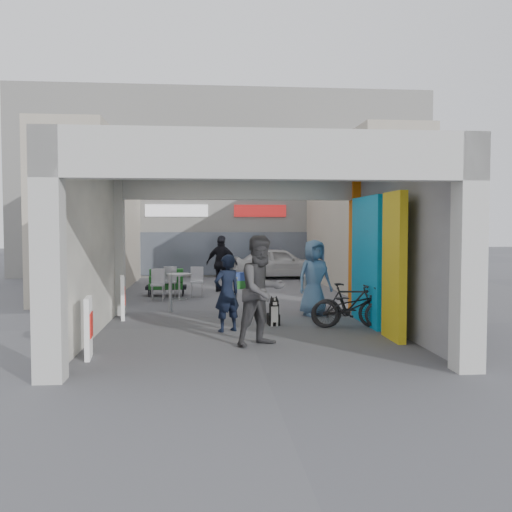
{
  "coord_description": "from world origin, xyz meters",
  "views": [
    {
      "loc": [
        -0.87,
        -12.03,
        2.15
      ],
      "look_at": [
        0.32,
        1.0,
        1.46
      ],
      "focal_mm": 40.0,
      "sensor_mm": 36.0,
      "label": 1
    }
  ],
  "objects": [
    {
      "name": "man_crates",
      "position": [
        -0.29,
        6.63,
        0.92
      ],
      "size": [
        1.17,
        0.84,
        1.85
      ],
      "primitive_type": "imported",
      "rotation": [
        0.0,
        0.0,
        2.73
      ],
      "color": "black",
      "rests_on": "ground"
    },
    {
      "name": "advert_board_near",
      "position": [
        -2.75,
        -2.65,
        0.51
      ],
      "size": [
        0.15,
        0.56,
        1.0
      ],
      "rotation": [
        0.0,
        0.0,
        0.1
      ],
      "color": "silver",
      "rests_on": "ground"
    },
    {
      "name": "produce_stand",
      "position": [
        -2.04,
        5.75,
        0.32
      ],
      "size": [
        1.24,
        0.67,
        0.81
      ],
      "rotation": [
        0.0,
        0.0,
        -0.14
      ],
      "color": "black",
      "rests_on": "ground"
    },
    {
      "name": "man_with_dog",
      "position": [
        -0.41,
        -0.48,
        0.79
      ],
      "size": [
        0.69,
        0.6,
        1.58
      ],
      "primitive_type": "imported",
      "rotation": [
        0.0,
        0.0,
        3.63
      ],
      "color": "black",
      "rests_on": "ground"
    },
    {
      "name": "white_van",
      "position": [
        2.2,
        11.19,
        0.64
      ],
      "size": [
        3.79,
        1.56,
        1.29
      ],
      "primitive_type": "imported",
      "rotation": [
        0.0,
        0.0,
        1.58
      ],
      "color": "silver",
      "rests_on": "ground"
    },
    {
      "name": "man_elderly",
      "position": [
        1.77,
        1.43,
        0.91
      ],
      "size": [
        1.04,
        0.86,
        1.82
      ],
      "primitive_type": "imported",
      "rotation": [
        0.0,
        0.0,
        0.36
      ],
      "color": "#577DA9",
      "rests_on": "ground"
    },
    {
      "name": "border_collie",
      "position": [
        0.63,
        0.14,
        0.26
      ],
      "size": [
        0.24,
        0.47,
        0.65
      ],
      "rotation": [
        0.0,
        0.0,
        0.06
      ],
      "color": "black",
      "rests_on": "ground"
    },
    {
      "name": "bicycle_front",
      "position": [
        2.22,
        -0.33,
        0.45
      ],
      "size": [
        1.78,
        0.88,
        0.9
      ],
      "primitive_type": "imported",
      "rotation": [
        0.0,
        0.0,
        1.4
      ],
      "color": "black",
      "rests_on": "ground"
    },
    {
      "name": "crate_stack",
      "position": [
        0.41,
        7.51,
        0.28
      ],
      "size": [
        0.51,
        0.43,
        0.56
      ],
      "rotation": [
        0.0,
        0.0,
        0.2
      ],
      "color": "#16501E",
      "rests_on": "ground"
    },
    {
      "name": "plaza_bldg_right",
      "position": [
        4.5,
        7.5,
        2.5
      ],
      "size": [
        2.0,
        9.0,
        5.0
      ],
      "primitive_type": "cube",
      "color": "#B5AB96",
      "rests_on": "ground"
    },
    {
      "name": "bollard_left",
      "position": [
        -1.72,
        2.33,
        0.47
      ],
      "size": [
        0.09,
        0.09,
        0.95
      ],
      "primitive_type": "cylinder",
      "color": "#969A9E",
      "rests_on": "ground"
    },
    {
      "name": "bollard_center",
      "position": [
        -0.08,
        2.39,
        0.42
      ],
      "size": [
        0.09,
        0.09,
        0.83
      ],
      "primitive_type": "cylinder",
      "color": "#969A9E",
      "rests_on": "ground"
    },
    {
      "name": "plaza_bldg_left",
      "position": [
        -4.5,
        7.5,
        2.5
      ],
      "size": [
        2.0,
        9.0,
        5.0
      ],
      "primitive_type": "cube",
      "color": "#B5AB96",
      "rests_on": "ground"
    },
    {
      "name": "man_back_turned",
      "position": [
        0.17,
        -1.89,
        0.99
      ],
      "size": [
        1.21,
        1.14,
        1.98
      ],
      "primitive_type": "imported",
      "rotation": [
        0.0,
        0.0,
        0.54
      ],
      "color": "#3C3B3E",
      "rests_on": "ground"
    },
    {
      "name": "bicycle_rear",
      "position": [
        2.2,
        -0.27,
        0.47
      ],
      "size": [
        1.62,
        0.62,
        0.95
      ],
      "primitive_type": "imported",
      "rotation": [
        0.0,
        0.0,
        1.46
      ],
      "color": "black",
      "rests_on": "ground"
    },
    {
      "name": "far_building",
      "position": [
        -0.0,
        13.99,
        3.99
      ],
      "size": [
        18.0,
        4.08,
        8.0
      ],
      "color": "white",
      "rests_on": "ground"
    },
    {
      "name": "bollard_right",
      "position": [
        1.72,
        2.32,
        0.44
      ],
      "size": [
        0.09,
        0.09,
        0.89
      ],
      "primitive_type": "cylinder",
      "color": "#969A9E",
      "rests_on": "ground"
    },
    {
      "name": "ground",
      "position": [
        0.0,
        0.0,
        0.0
      ],
      "size": [
        90.0,
        90.0,
        0.0
      ],
      "primitive_type": "plane",
      "color": "#515156",
      "rests_on": "ground"
    },
    {
      "name": "cafe_set",
      "position": [
        -1.72,
        5.01,
        0.32
      ],
      "size": [
        1.51,
        1.22,
        0.91
      ],
      "rotation": [
        0.0,
        0.0,
        -0.33
      ],
      "color": "#A7A7AC",
      "rests_on": "ground"
    },
    {
      "name": "advert_board_far",
      "position": [
        -2.75,
        1.26,
        0.51
      ],
      "size": [
        0.17,
        0.56,
        1.0
      ],
      "rotation": [
        0.0,
        0.0,
        0.16
      ],
      "color": "silver",
      "rests_on": "ground"
    },
    {
      "name": "arcade_canopy",
      "position": [
        0.54,
        -0.82,
        2.3
      ],
      "size": [
        6.4,
        6.45,
        6.4
      ],
      "color": "#B6B6B2",
      "rests_on": "ground"
    }
  ]
}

